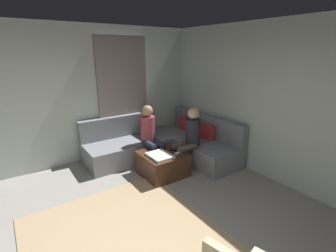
{
  "coord_description": "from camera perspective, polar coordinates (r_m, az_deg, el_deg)",
  "views": [
    {
      "loc": [
        1.97,
        -0.86,
        2.21
      ],
      "look_at": [
        -1.63,
        1.63,
        0.85
      ],
      "focal_mm": 26.15,
      "sensor_mm": 36.0,
      "label": 1
    }
  ],
  "objects": [
    {
      "name": "curtain_panel",
      "position": [
        5.36,
        -10.38,
        6.66
      ],
      "size": [
        0.06,
        1.1,
        2.5
      ],
      "primitive_type": "cube",
      "color": "gray",
      "rests_on": "ground_plane"
    },
    {
      "name": "ottoman",
      "position": [
        4.56,
        -1.3,
        -8.76
      ],
      "size": [
        0.76,
        0.76,
        0.42
      ],
      "primitive_type": "cube",
      "color": "#4C2D1E",
      "rests_on": "ground_plane"
    },
    {
      "name": "person_on_couch_side",
      "position": [
        4.78,
        -4.14,
        -1.74
      ],
      "size": [
        0.6,
        0.3,
        1.2
      ],
      "rotation": [
        0.0,
        0.0,
        -1.57
      ],
      "color": "#2D3347",
      "rests_on": "ground_plane"
    },
    {
      "name": "wall_left",
      "position": [
        5.06,
        -24.48,
        5.93
      ],
      "size": [
        0.12,
        6.0,
        2.7
      ],
      "primitive_type": "cube",
      "color": "silver",
      "rests_on": "ground_plane"
    },
    {
      "name": "coffee_mug",
      "position": [
        4.71,
        -0.96,
        -4.43
      ],
      "size": [
        0.08,
        0.08,
        0.1
      ],
      "primitive_type": "cylinder",
      "color": "#334C72",
      "rests_on": "ottoman"
    },
    {
      "name": "area_rug",
      "position": [
        3.24,
        -8.83,
        -25.85
      ],
      "size": [
        2.6,
        2.2,
        0.01
      ],
      "primitive_type": "cube",
      "color": "tan",
      "rests_on": "ground_plane"
    },
    {
      "name": "wall_back",
      "position": [
        4.36,
        27.41,
        3.95
      ],
      "size": [
        6.0,
        0.12,
        2.7
      ],
      "primitive_type": "cube",
      "color": "silver",
      "rests_on": "ground_plane"
    },
    {
      "name": "folded_blanket",
      "position": [
        4.33,
        -1.92,
        -6.89
      ],
      "size": [
        0.44,
        0.36,
        0.04
      ],
      "primitive_type": "cube",
      "color": "white",
      "rests_on": "ottoman"
    },
    {
      "name": "person_on_couch_back",
      "position": [
        4.63,
        4.87,
        -2.41
      ],
      "size": [
        0.3,
        0.6,
        1.2
      ],
      "rotation": [
        0.0,
        0.0,
        3.14
      ],
      "color": "brown",
      "rests_on": "ground_plane"
    },
    {
      "name": "sectional_couch",
      "position": [
        5.26,
        -0.57,
        -4.29
      ],
      "size": [
        2.1,
        2.55,
        0.87
      ],
      "color": "gray",
      "rests_on": "ground_plane"
    },
    {
      "name": "game_remote",
      "position": [
        4.45,
        2.35,
        -6.31
      ],
      "size": [
        0.05,
        0.15,
        0.02
      ],
      "primitive_type": "cube",
      "color": "white",
      "rests_on": "ottoman"
    }
  ]
}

